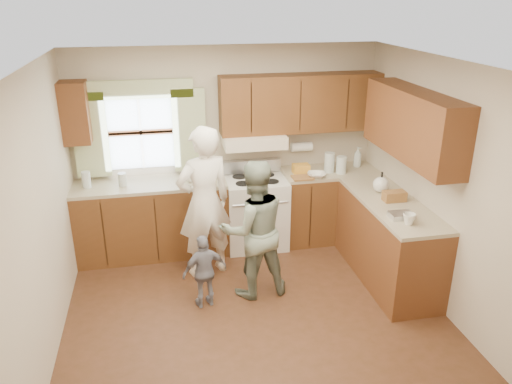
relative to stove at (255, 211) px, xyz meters
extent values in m
plane|color=#432815|center=(-0.30, -1.44, -0.47)|extent=(3.80, 3.80, 0.00)
plane|color=white|center=(-0.30, -1.44, 2.03)|extent=(3.80, 3.80, 0.00)
plane|color=beige|center=(-0.30, 0.31, 0.78)|extent=(3.80, 0.00, 3.80)
plane|color=beige|center=(-0.30, -3.19, 0.78)|extent=(3.80, 0.00, 3.80)
plane|color=beige|center=(-2.20, -1.44, 0.78)|extent=(0.00, 3.50, 3.50)
plane|color=beige|center=(1.60, -1.44, 0.78)|extent=(0.00, 3.50, 3.50)
cube|color=#3F230D|center=(-1.29, 0.01, -0.02)|extent=(1.82, 0.60, 0.90)
cube|color=#3F230D|center=(0.99, 0.01, -0.02)|extent=(1.22, 0.60, 0.90)
cube|color=#3E1F0E|center=(1.30, -1.11, -0.02)|extent=(0.60, 1.65, 0.90)
cube|color=tan|center=(-1.29, 0.01, 0.45)|extent=(1.82, 0.60, 0.04)
cube|color=tan|center=(0.99, 0.01, 0.45)|extent=(1.22, 0.60, 0.04)
cube|color=tan|center=(1.30, -1.11, 0.45)|extent=(0.60, 1.65, 0.04)
cube|color=#3F230D|center=(0.60, 0.15, 1.33)|extent=(2.00, 0.33, 0.70)
cube|color=#3E1F0E|center=(-2.05, 0.15, 1.33)|extent=(0.30, 0.33, 0.70)
cube|color=#3E1F0E|center=(1.43, -1.11, 1.33)|extent=(0.33, 1.65, 0.70)
cube|color=beige|center=(0.00, 0.08, 0.91)|extent=(0.76, 0.45, 0.15)
cube|color=silver|center=(-1.35, 0.29, 1.03)|extent=(0.90, 0.03, 0.90)
cube|color=#F9E649|center=(-1.93, 0.24, 1.03)|extent=(0.40, 0.05, 1.02)
cube|color=#F9E649|center=(-0.77, 0.24, 1.03)|extent=(0.40, 0.05, 1.02)
cube|color=#F9E649|center=(-1.35, 0.24, 1.55)|extent=(1.30, 0.05, 0.22)
cylinder|color=white|center=(0.65, 0.21, 0.75)|extent=(0.27, 0.12, 0.12)
imported|color=silver|center=(-0.80, -0.04, 0.52)|extent=(0.12, 0.12, 0.09)
imported|color=silver|center=(1.38, 0.09, 0.61)|extent=(0.15, 0.15, 0.27)
imported|color=silver|center=(0.73, -0.19, 0.50)|extent=(0.28, 0.28, 0.06)
imported|color=silver|center=(1.21, -1.66, 0.53)|extent=(0.13, 0.13, 0.11)
cylinder|color=silver|center=(-2.01, 0.01, 0.57)|extent=(0.10, 0.10, 0.19)
cube|color=olive|center=(0.55, -0.20, 0.48)|extent=(0.26, 0.19, 0.02)
cube|color=gold|center=(0.59, 0.00, 0.53)|extent=(0.21, 0.14, 0.11)
cylinder|color=silver|center=(0.95, -0.03, 0.60)|extent=(0.13, 0.13, 0.25)
cylinder|color=silver|center=(1.09, -0.10, 0.58)|extent=(0.13, 0.13, 0.22)
sphere|color=silver|center=(1.30, -0.81, 0.57)|extent=(0.18, 0.18, 0.18)
cube|color=olive|center=(1.34, -1.08, 0.53)|extent=(0.24, 0.13, 0.11)
cube|color=silver|center=(1.21, -1.50, 0.50)|extent=(0.24, 0.16, 0.05)
cylinder|color=silver|center=(-1.60, -0.02, 0.55)|extent=(0.10, 0.10, 0.16)
cube|color=silver|center=(0.00, -0.01, -0.02)|extent=(0.76, 0.64, 0.90)
cube|color=#B7B7BC|center=(0.00, 0.25, 0.52)|extent=(0.76, 0.10, 0.16)
cylinder|color=#B7B7BC|center=(0.00, -0.33, 0.23)|extent=(0.68, 0.03, 0.03)
cube|color=#454FA2|center=(0.05, -0.35, 0.01)|extent=(0.22, 0.02, 0.42)
cylinder|color=black|center=(-0.18, 0.11, 0.44)|extent=(0.18, 0.18, 0.01)
cylinder|color=black|center=(0.18, 0.11, 0.44)|extent=(0.18, 0.18, 0.01)
cylinder|color=black|center=(-0.18, -0.14, 0.44)|extent=(0.18, 0.18, 0.01)
cylinder|color=black|center=(0.18, -0.14, 0.44)|extent=(0.18, 0.18, 0.01)
imported|color=white|center=(-0.70, -0.59, 0.42)|extent=(0.74, 0.60, 1.77)
imported|color=#294338|center=(-0.24, -1.11, 0.29)|extent=(0.80, 0.65, 1.52)
imported|color=gray|center=(-0.78, -1.25, -0.06)|extent=(0.51, 0.31, 0.81)
camera|label=1|loc=(-1.15, -5.71, 2.60)|focal=35.00mm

